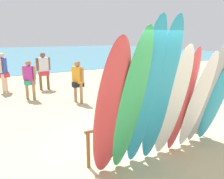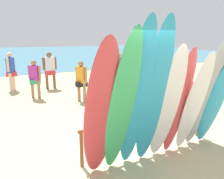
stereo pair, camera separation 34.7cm
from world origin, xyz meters
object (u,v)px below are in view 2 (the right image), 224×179
object	(u,v)px
beachgoer_strolling	(11,69)
beach_chair_blue	(168,88)
surfboard_grey_7	(206,95)
surfboard_teal_3	(154,97)
surfboard_red_5	(179,104)
surfboard_teal_8	(214,104)
beachgoer_midbeach	(81,79)
surfboard_teal_2	(137,99)
surfboard_white_6	(194,104)
beach_chair_striped	(193,93)
surfboard_white_4	(167,106)
surfboard_green_1	(122,107)
beach_chair_red	(161,96)
surfboard_rack	(148,124)
beachgoer_near_rack	(35,77)
surfboard_red_0	(101,113)
beachgoer_photographing	(119,67)
beachgoer_by_water	(50,68)

from	to	relation	value
beachgoer_strolling	beach_chair_blue	bearing A→B (deg)	-103.95
surfboard_grey_7	beach_chair_blue	bearing A→B (deg)	58.99
surfboard_teal_3	surfboard_red_5	bearing A→B (deg)	14.04
surfboard_teal_8	beachgoer_midbeach	xyz separation A→B (m)	(-1.42, 4.60, -0.10)
surfboard_teal_2	beachgoer_strolling	distance (m)	7.97
surfboard_white_6	beach_chair_striped	size ratio (longest dim) A/B	2.74
beach_chair_striped	beachgoer_strolling	bearing A→B (deg)	143.97
surfboard_teal_3	surfboard_white_6	bearing A→B (deg)	7.60
surfboard_white_4	beachgoer_midbeach	world-z (taller)	surfboard_white_4
surfboard_green_1	surfboard_teal_3	bearing A→B (deg)	-2.32
surfboard_green_1	surfboard_teal_8	bearing A→B (deg)	-0.57
surfboard_white_4	beach_chair_red	world-z (taller)	surfboard_white_4
surfboard_rack	beachgoer_near_rack	world-z (taller)	beachgoer_near_rack
surfboard_grey_7	beachgoer_midbeach	xyz separation A→B (m)	(-1.11, 4.63, -0.34)
surfboard_red_0	surfboard_white_6	bearing A→B (deg)	1.30
surfboard_teal_3	surfboard_white_4	bearing A→B (deg)	13.00
surfboard_white_6	beachgoer_photographing	size ratio (longest dim) A/B	1.38
surfboard_red_0	surfboard_teal_3	xyz separation A→B (m)	(0.99, -0.04, 0.15)
surfboard_white_6	beachgoer_by_water	bearing A→B (deg)	101.44
beach_chair_striped	surfboard_teal_3	bearing A→B (deg)	-138.09
beachgoer_midbeach	surfboard_rack	bearing A→B (deg)	159.01
surfboard_rack	surfboard_red_5	world-z (taller)	surfboard_red_5
surfboard_teal_3	beachgoer_photographing	xyz separation A→B (m)	(2.85, 6.54, -0.44)
surfboard_teal_3	surfboard_white_6	distance (m)	1.08
surfboard_red_5	beach_chair_striped	bearing A→B (deg)	35.99
surfboard_teal_3	surfboard_teal_2	bearing A→B (deg)	-177.06
surfboard_teal_2	surfboard_white_6	distance (m)	1.42
beachgoer_near_rack	beach_chair_blue	xyz separation A→B (m)	(4.69, -2.35, -0.45)
surfboard_grey_7	beach_chair_red	world-z (taller)	surfboard_grey_7
surfboard_white_6	beachgoer_photographing	distance (m)	6.74
surfboard_rack	beachgoer_photographing	size ratio (longest dim) A/B	1.91
surfboard_teal_8	beach_chair_striped	xyz separation A→B (m)	(1.98, 2.46, -0.57)
surfboard_teal_2	beachgoer_strolling	world-z (taller)	surfboard_teal_2
surfboard_green_1	beach_chair_red	xyz separation A→B (m)	(3.10, 2.80, -0.87)
surfboard_teal_2	beach_chair_red	size ratio (longest dim) A/B	3.42
surfboard_white_4	surfboard_grey_7	size ratio (longest dim) A/B	0.93
surfboard_rack	beachgoer_midbeach	world-z (taller)	beachgoer_midbeach
surfboard_green_1	surfboard_red_5	xyz separation A→B (m)	(1.35, 0.12, -0.17)
beachgoer_by_water	surfboard_green_1	bearing A→B (deg)	-94.10
beachgoer_strolling	beachgoer_near_rack	xyz separation A→B (m)	(0.75, -1.81, -0.12)
surfboard_white_6	surfboard_teal_8	distance (m)	0.67
surfboard_teal_8	beachgoer_near_rack	xyz separation A→B (m)	(-2.87, 5.92, -0.12)
surfboard_grey_7	beachgoer_near_rack	bearing A→B (deg)	112.84
surfboard_green_1	beach_chair_red	distance (m)	4.27
surfboard_teal_2	surfboard_white_4	bearing A→B (deg)	7.55
surfboard_red_0	beachgoer_near_rack	size ratio (longest dim) A/B	1.65
surfboard_teal_8	beachgoer_photographing	size ratio (longest dim) A/B	1.27
beachgoer_photographing	beachgoer_by_water	bearing A→B (deg)	-118.50
beach_chair_blue	beach_chair_striped	size ratio (longest dim) A/B	1.02
surfboard_white_6	beach_chair_blue	distance (m)	4.44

